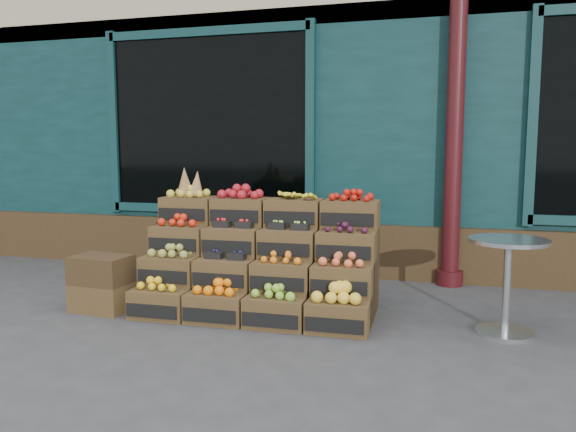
# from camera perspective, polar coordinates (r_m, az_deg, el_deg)

# --- Properties ---
(ground) EXTENTS (60.00, 60.00, 0.00)m
(ground) POSITION_cam_1_polar(r_m,az_deg,el_deg) (4.43, 0.02, -12.15)
(ground) COLOR #363638
(ground) RESTS_ON ground
(shop_facade) EXTENTS (12.00, 6.24, 4.80)m
(shop_facade) POSITION_cam_1_polar(r_m,az_deg,el_deg) (9.26, 8.90, 12.76)
(shop_facade) COLOR #0D2D2E
(shop_facade) RESTS_ON ground
(crate_display) EXTENTS (2.06, 1.04, 1.27)m
(crate_display) POSITION_cam_1_polar(r_m,az_deg,el_deg) (5.03, -2.84, -5.19)
(crate_display) COLOR #47341C
(crate_display) RESTS_ON ground
(spare_crates) EXTENTS (0.52, 0.38, 0.50)m
(spare_crates) POSITION_cam_1_polar(r_m,az_deg,el_deg) (5.30, -18.41, -6.51)
(spare_crates) COLOR #47341C
(spare_crates) RESTS_ON ground
(bistro_table) EXTENTS (0.60, 0.60, 0.76)m
(bistro_table) POSITION_cam_1_polar(r_m,az_deg,el_deg) (4.67, 21.37, -5.61)
(bistro_table) COLOR #B3B7BB
(bistro_table) RESTS_ON ground
(shopkeeper) EXTENTS (0.73, 0.50, 1.94)m
(shopkeeper) POSITION_cam_1_polar(r_m,az_deg,el_deg) (7.51, -7.74, 3.24)
(shopkeeper) COLOR #1A5D2F
(shopkeeper) RESTS_ON ground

